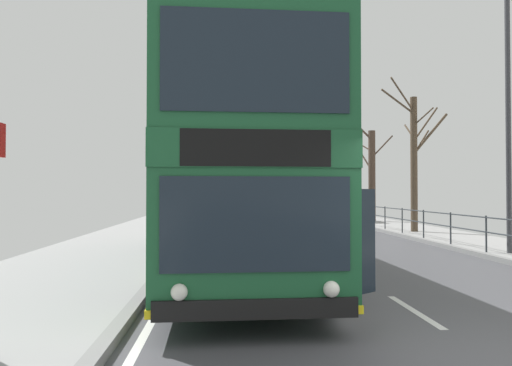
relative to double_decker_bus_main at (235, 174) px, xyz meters
name	(u,v)px	position (x,y,z in m)	size (l,w,h in m)	color
double_decker_bus_main	(235,174)	(0.00, 0.00, 0.00)	(3.49, 10.76, 4.30)	#19512D
background_bus_far_lane	(311,195)	(5.61, 20.12, -0.61)	(2.63, 9.48, 3.01)	white
pedestrian_railing_far_kerb	(486,227)	(7.12, 1.88, -1.42)	(0.05, 20.70, 1.03)	#2D3338
street_lamp_far_side	(508,88)	(7.67, 1.67, 2.49)	(0.28, 0.60, 7.99)	#38383D
bare_tree_far_00	(308,181)	(7.87, 33.54, 0.61)	(1.68, 2.84, 5.11)	brown
bare_tree_far_01	(372,174)	(8.40, 15.98, 0.65)	(2.56, 1.30, 6.04)	#423328
bare_tree_far_02	(414,158)	(7.95, 8.77, 1.03)	(3.01, 2.08, 6.43)	#4C3D2D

